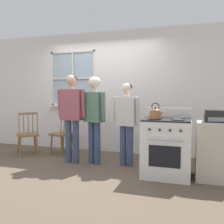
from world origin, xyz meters
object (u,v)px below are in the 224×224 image
object	(u,v)px
chair_near_wall	(63,134)
side_counter	(215,151)
kettle	(155,113)
person_teen_center	(94,111)
person_elderly_left	(72,110)
potted_plant	(68,102)
chair_by_window	(28,135)
person_adult_right	(127,117)
stereo	(216,116)
stove	(167,147)

from	to	relation	value
chair_near_wall	side_counter	bearing A→B (deg)	94.79
kettle	side_counter	size ratio (longest dim) A/B	0.27
kettle	side_counter	xyz separation A→B (m)	(0.89, 0.17, -0.57)
person_teen_center	kettle	bearing A→B (deg)	-1.61
person_elderly_left	side_counter	xyz separation A→B (m)	(2.51, -0.19, -0.56)
person_teen_center	potted_plant	bearing A→B (deg)	156.51
potted_plant	kettle	bearing A→B (deg)	-31.77
potted_plant	chair_by_window	bearing A→B (deg)	-125.09
person_elderly_left	potted_plant	xyz separation A→B (m)	(-0.62, 1.02, 0.11)
kettle	side_counter	distance (m)	1.07
chair_by_window	side_counter	world-z (taller)	chair_by_window
person_elderly_left	person_adult_right	size ratio (longest dim) A/B	1.11
potted_plant	stereo	bearing A→B (deg)	-21.54
person_adult_right	kettle	size ratio (longest dim) A/B	6.12
person_teen_center	stereo	size ratio (longest dim) A/B	4.80
chair_by_window	potted_plant	size ratio (longest dim) A/B	3.05
kettle	potted_plant	world-z (taller)	potted_plant
person_teen_center	side_counter	xyz separation A→B (m)	(2.09, -0.27, -0.55)
chair_near_wall	person_adult_right	bearing A→B (deg)	93.52
person_adult_right	side_counter	xyz separation A→B (m)	(1.48, -0.32, -0.45)
stove	chair_by_window	bearing A→B (deg)	170.99
chair_near_wall	kettle	bearing A→B (deg)	85.34
chair_near_wall	stove	distance (m)	2.41
person_adult_right	side_counter	distance (m)	1.57
chair_near_wall	stove	xyz separation A→B (m)	(2.29, -0.77, 0.03)
person_adult_right	person_teen_center	bearing A→B (deg)	-167.09
stove	chair_near_wall	bearing A→B (deg)	161.33
kettle	stereo	distance (m)	0.90
chair_near_wall	side_counter	distance (m)	3.10
chair_near_wall	kettle	xyz separation A→B (m)	(2.12, -0.90, 0.59)
person_teen_center	stereo	distance (m)	2.11
chair_near_wall	person_teen_center	bearing A→B (deg)	81.84
chair_near_wall	stereo	bearing A→B (deg)	94.42
side_counter	chair_near_wall	bearing A→B (deg)	166.34
stove	stereo	distance (m)	0.89
person_elderly_left	person_teen_center	xyz separation A→B (m)	(0.42, 0.08, -0.01)
person_teen_center	stove	xyz separation A→B (m)	(1.37, -0.31, -0.53)
chair_by_window	person_teen_center	world-z (taller)	person_teen_center
person_adult_right	side_counter	world-z (taller)	person_adult_right
stove	kettle	world-z (taller)	kettle
person_elderly_left	stereo	bearing A→B (deg)	-3.94
person_teen_center	stereo	bearing A→B (deg)	10.76
kettle	stereo	bearing A→B (deg)	9.73
person_elderly_left	person_teen_center	world-z (taller)	person_elderly_left
stereo	potted_plant	bearing A→B (deg)	158.46
person_adult_right	chair_near_wall	bearing A→B (deg)	173.07
chair_by_window	kettle	xyz separation A→B (m)	(2.79, -0.60, 0.59)
chair_by_window	person_teen_center	bearing A→B (deg)	131.20
person_elderly_left	person_adult_right	world-z (taller)	person_elderly_left
person_adult_right	stereo	bearing A→B (deg)	-5.09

